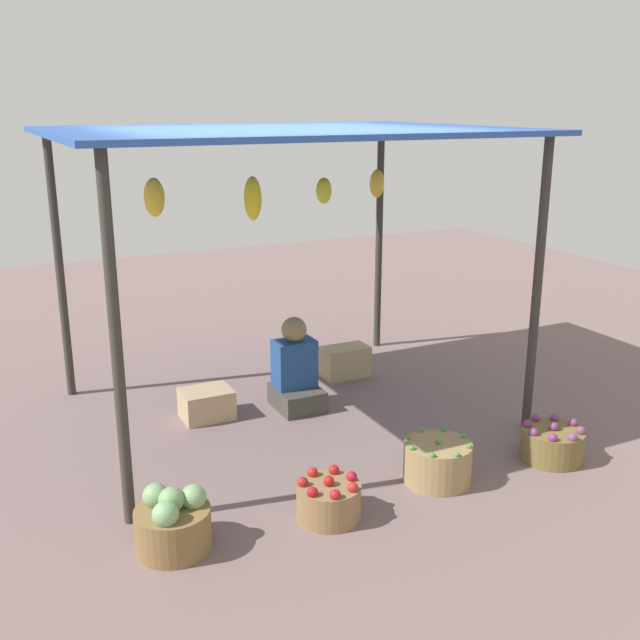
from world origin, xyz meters
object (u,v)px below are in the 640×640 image
at_px(wooden_crate_near_vendor, 345,362).
at_px(basket_red_apples, 329,500).
at_px(vendor_person, 296,373).
at_px(basket_cabbages, 173,523).
at_px(basket_green_chilies, 438,462).
at_px(basket_purple_onions, 552,443).
at_px(wooden_crate_stacked_rear, 207,404).

bearing_deg(wooden_crate_near_vendor, basket_red_apples, -120.33).
bearing_deg(vendor_person, basket_red_apples, -107.79).
height_order(basket_cabbages, basket_green_chilies, basket_cabbages).
height_order(basket_red_apples, wooden_crate_near_vendor, wooden_crate_near_vendor).
bearing_deg(vendor_person, basket_green_chilies, -78.39).
height_order(basket_purple_onions, wooden_crate_stacked_rear, basket_purple_onions).
relative_size(basket_green_chilies, wooden_crate_near_vendor, 1.06).
bearing_deg(basket_purple_onions, basket_green_chilies, 174.49).
relative_size(basket_green_chilies, wooden_crate_stacked_rear, 1.14).
bearing_deg(basket_red_apples, basket_cabbages, 174.49).
bearing_deg(basket_purple_onions, vendor_person, 126.75).
height_order(basket_red_apples, basket_green_chilies, basket_green_chilies).
bearing_deg(wooden_crate_stacked_rear, basket_red_apples, -83.56).
bearing_deg(basket_purple_onions, basket_cabbages, 178.09).
bearing_deg(basket_red_apples, wooden_crate_stacked_rear, 96.44).
relative_size(basket_red_apples, wooden_crate_near_vendor, 0.92).
distance_m(basket_cabbages, wooden_crate_near_vendor, 3.01).
xyz_separation_m(basket_red_apples, wooden_crate_near_vendor, (1.25, 2.14, 0.02)).
distance_m(basket_red_apples, basket_green_chilies, 0.87).
bearing_deg(wooden_crate_near_vendor, wooden_crate_stacked_rear, -166.49).
xyz_separation_m(vendor_person, basket_red_apples, (-0.54, -1.68, -0.18)).
bearing_deg(wooden_crate_stacked_rear, wooden_crate_near_vendor, 13.51).
bearing_deg(wooden_crate_stacked_rear, basket_purple_onions, -41.90).
distance_m(basket_cabbages, basket_red_apples, 0.96).
xyz_separation_m(vendor_person, basket_cabbages, (-1.49, -1.59, -0.13)).
bearing_deg(vendor_person, basket_cabbages, -133.10).
relative_size(basket_cabbages, basket_green_chilies, 0.95).
bearing_deg(basket_cabbages, basket_red_apples, -5.51).
bearing_deg(wooden_crate_stacked_rear, basket_green_chilies, -57.88).
distance_m(basket_cabbages, basket_green_chilies, 1.82).
height_order(vendor_person, basket_cabbages, vendor_person).
relative_size(vendor_person, basket_red_apples, 1.95).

